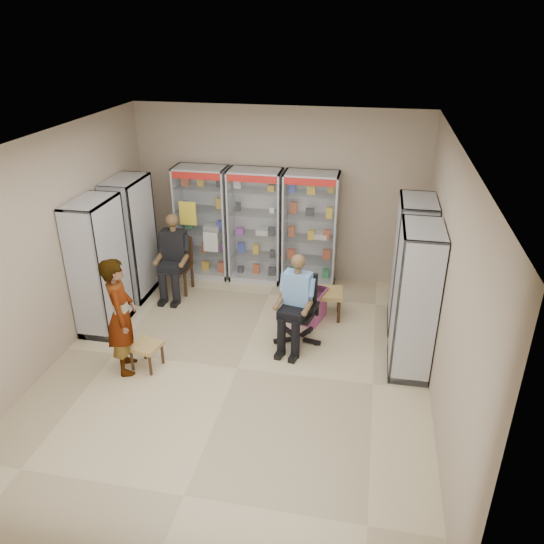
% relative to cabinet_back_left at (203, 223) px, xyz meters
% --- Properties ---
extents(floor, '(6.00, 6.00, 0.00)m').
position_rel_cabinet_back_left_xyz_m(floor, '(1.30, -2.73, -1.00)').
color(floor, '#C9B88B').
rests_on(floor, ground).
extents(room_shell, '(5.02, 6.02, 3.01)m').
position_rel_cabinet_back_left_xyz_m(room_shell, '(1.30, -2.73, 0.97)').
color(room_shell, tan).
rests_on(room_shell, ground).
extents(cabinet_back_left, '(0.90, 0.50, 2.00)m').
position_rel_cabinet_back_left_xyz_m(cabinet_back_left, '(0.00, 0.00, 0.00)').
color(cabinet_back_left, silver).
rests_on(cabinet_back_left, floor).
extents(cabinet_back_mid, '(0.90, 0.50, 2.00)m').
position_rel_cabinet_back_left_xyz_m(cabinet_back_mid, '(0.95, 0.00, 0.00)').
color(cabinet_back_mid, silver).
rests_on(cabinet_back_mid, floor).
extents(cabinet_back_right, '(0.90, 0.50, 2.00)m').
position_rel_cabinet_back_left_xyz_m(cabinet_back_right, '(1.90, 0.00, 0.00)').
color(cabinet_back_right, silver).
rests_on(cabinet_back_right, floor).
extents(cabinet_right_far, '(0.90, 0.50, 2.00)m').
position_rel_cabinet_back_left_xyz_m(cabinet_right_far, '(3.53, -1.13, 0.00)').
color(cabinet_right_far, '#B7BBBF').
rests_on(cabinet_right_far, floor).
extents(cabinet_right_near, '(0.90, 0.50, 2.00)m').
position_rel_cabinet_back_left_xyz_m(cabinet_right_near, '(3.53, -2.23, 0.00)').
color(cabinet_right_near, silver).
rests_on(cabinet_right_near, floor).
extents(cabinet_left_far, '(0.90, 0.50, 2.00)m').
position_rel_cabinet_back_left_xyz_m(cabinet_left_far, '(-0.93, -0.93, 0.00)').
color(cabinet_left_far, '#9DA1A4').
rests_on(cabinet_left_far, floor).
extents(cabinet_left_near, '(0.90, 0.50, 2.00)m').
position_rel_cabinet_back_left_xyz_m(cabinet_left_near, '(-0.93, -2.03, 0.00)').
color(cabinet_left_near, '#B3B5BB').
rests_on(cabinet_left_near, floor).
extents(wooden_chair, '(0.42, 0.42, 0.94)m').
position_rel_cabinet_back_left_xyz_m(wooden_chair, '(-0.25, -0.73, -0.53)').
color(wooden_chair, black).
rests_on(wooden_chair, floor).
extents(seated_customer, '(0.44, 0.60, 1.34)m').
position_rel_cabinet_back_left_xyz_m(seated_customer, '(-0.25, -0.78, -0.33)').
color(seated_customer, black).
rests_on(seated_customer, floor).
extents(office_chair, '(0.66, 0.66, 1.03)m').
position_rel_cabinet_back_left_xyz_m(office_chair, '(1.98, -1.90, -0.48)').
color(office_chair, black).
rests_on(office_chair, floor).
extents(seated_shopkeeper, '(0.54, 0.67, 1.31)m').
position_rel_cabinet_back_left_xyz_m(seated_shopkeeper, '(1.98, -1.95, -0.34)').
color(seated_shopkeeper, '#789BED').
rests_on(seated_shopkeeper, floor).
extents(pink_trunk, '(0.62, 0.61, 0.49)m').
position_rel_cabinet_back_left_xyz_m(pink_trunk, '(2.02, -1.23, -0.75)').
color(pink_trunk, '#A4416C').
rests_on(pink_trunk, floor).
extents(tea_glass, '(0.07, 0.07, 0.10)m').
position_rel_cabinet_back_left_xyz_m(tea_glass, '(1.98, -1.21, -0.46)').
color(tea_glass, '#5B1A07').
rests_on(tea_glass, pink_trunk).
extents(woven_stool_a, '(0.48, 0.48, 0.45)m').
position_rel_cabinet_back_left_xyz_m(woven_stool_a, '(2.34, -1.11, -0.78)').
color(woven_stool_a, '#925F3D').
rests_on(woven_stool_a, floor).
extents(woven_stool_b, '(0.42, 0.42, 0.36)m').
position_rel_cabinet_back_left_xyz_m(woven_stool_b, '(0.10, -2.92, -0.82)').
color(woven_stool_b, '#9E6C43').
rests_on(woven_stool_b, floor).
extents(standing_man, '(0.58, 0.69, 1.62)m').
position_rel_cabinet_back_left_xyz_m(standing_man, '(-0.15, -3.00, -0.19)').
color(standing_man, gray).
rests_on(standing_man, floor).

